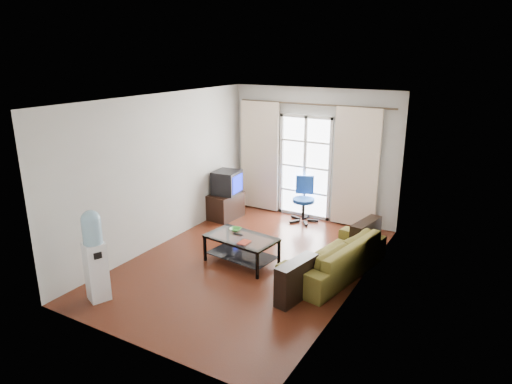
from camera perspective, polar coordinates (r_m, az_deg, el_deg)
floor at (r=7.71m, az=-0.89°, el=-8.83°), size 5.20×5.20×0.00m
ceiling at (r=6.96m, az=-1.00°, el=11.58°), size 5.20×5.20×0.00m
wall_back at (r=9.47m, az=7.18°, el=4.68°), size 3.60×0.02×2.70m
wall_front at (r=5.29m, az=-15.63°, el=-6.07°), size 3.60×0.02×2.70m
wall_left at (r=8.26m, az=-11.74°, el=2.59°), size 0.02×5.20×2.70m
wall_right at (r=6.52m, az=12.77°, el=-1.39°), size 0.02×5.20×2.70m
french_door at (r=9.54m, az=6.16°, el=3.11°), size 1.16×0.06×2.15m
curtain_rod at (r=9.22m, az=7.17°, el=10.83°), size 3.30×0.04×0.04m
curtain_left at (r=9.92m, az=0.46°, el=4.49°), size 0.90×0.07×2.35m
curtain_right at (r=9.08m, az=12.37°, el=2.90°), size 0.90×0.07×2.35m
radiator at (r=9.39m, az=11.20°, el=-2.10°), size 0.64×0.12×0.64m
sofa at (r=7.35m, az=9.79°, el=-7.88°), size 2.32×1.52×0.59m
coffee_table at (r=7.58m, az=-1.82°, el=-6.78°), size 1.22×0.79×0.47m
bowl at (r=7.76m, az=-2.58°, el=-4.70°), size 0.24×0.24×0.05m
book at (r=7.32m, az=-2.02°, el=-6.19°), size 0.16×0.21×0.02m
remote at (r=7.60m, az=-2.27°, el=-5.29°), size 0.16×0.05×0.02m
tv_stand at (r=9.62m, az=-3.82°, el=-1.73°), size 0.54×0.76×0.53m
crt_tv at (r=9.50m, az=-3.77°, el=1.22°), size 0.57×0.57×0.49m
task_chair at (r=9.48m, az=5.95°, el=-2.04°), size 0.81×0.81×0.92m
water_cooler at (r=6.74m, az=-19.53°, el=-7.30°), size 0.36×0.36×1.34m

